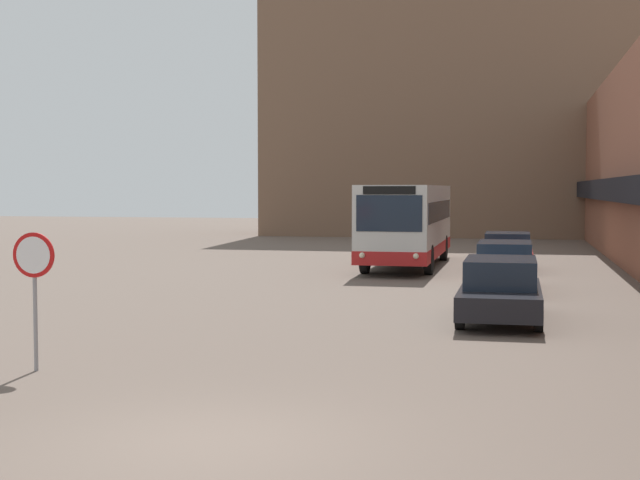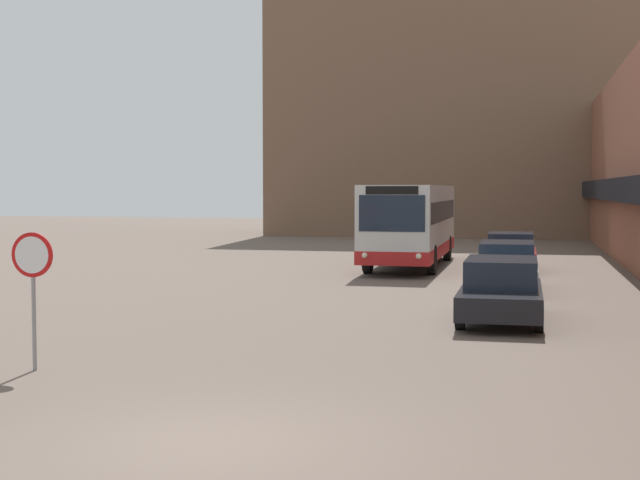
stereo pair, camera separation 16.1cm
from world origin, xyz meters
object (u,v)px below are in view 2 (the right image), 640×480
object	(u,v)px
city_bus	(411,222)
parked_car_middle	(507,266)
parked_car_front	(501,290)
stop_sign	(33,270)
parked_car_back	(511,252)

from	to	relation	value
city_bus	parked_car_middle	xyz separation A→B (m)	(3.90, -7.82, -1.00)
parked_car_front	city_bus	bearing A→B (deg)	105.49
city_bus	stop_sign	world-z (taller)	city_bus
parked_car_middle	stop_sign	bearing A→B (deg)	-118.64
city_bus	parked_car_back	world-z (taller)	city_bus
city_bus	parked_car_middle	distance (m)	8.80
parked_car_front	stop_sign	distance (m)	10.75
city_bus	stop_sign	distance (m)	21.96
parked_car_front	parked_car_back	bearing A→B (deg)	90.00
parked_car_back	parked_car_front	bearing A→B (deg)	-90.00
parked_car_front	parked_car_back	distance (m)	13.00
parked_car_middle	parked_car_front	bearing A→B (deg)	-90.00
parked_car_back	city_bus	bearing A→B (deg)	164.72
parked_car_middle	stop_sign	world-z (taller)	stop_sign
city_bus	parked_car_front	distance (m)	14.63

